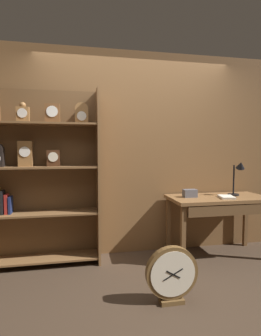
# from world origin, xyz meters

# --- Properties ---
(ground_plane) EXTENTS (10.00, 10.00, 0.00)m
(ground_plane) POSITION_xyz_m (0.00, 0.00, 0.00)
(ground_plane) COLOR #3D2D21
(back_wood_panel) EXTENTS (4.80, 0.05, 2.60)m
(back_wood_panel) POSITION_xyz_m (0.00, 1.21, 1.30)
(back_wood_panel) COLOR brown
(back_wood_panel) RESTS_ON ground
(bookshelf) EXTENTS (1.34, 0.31, 2.05)m
(bookshelf) POSITION_xyz_m (-1.20, 1.01, 1.05)
(bookshelf) COLOR brown
(bookshelf) RESTS_ON ground
(workbench) EXTENTS (1.23, 0.60, 0.76)m
(workbench) POSITION_xyz_m (0.99, 0.82, 0.66)
(workbench) COLOR brown
(workbench) RESTS_ON ground
(desk_lamp) EXTENTS (0.20, 0.20, 0.46)m
(desk_lamp) POSITION_xyz_m (1.27, 0.86, 1.04)
(desk_lamp) COLOR black
(desk_lamp) RESTS_ON workbench
(toolbox_small) EXTENTS (0.17, 0.10, 0.10)m
(toolbox_small) POSITION_xyz_m (0.63, 0.88, 0.81)
(toolbox_small) COLOR #595960
(toolbox_small) RESTS_ON workbench
(open_repair_manual) EXTENTS (0.21, 0.25, 0.02)m
(open_repair_manual) POSITION_xyz_m (1.04, 0.74, 0.77)
(open_repair_manual) COLOR silver
(open_repair_manual) RESTS_ON workbench
(round_clock_large) EXTENTS (0.47, 0.11, 0.51)m
(round_clock_large) POSITION_xyz_m (0.06, -0.03, 0.26)
(round_clock_large) COLOR brown
(round_clock_large) RESTS_ON ground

